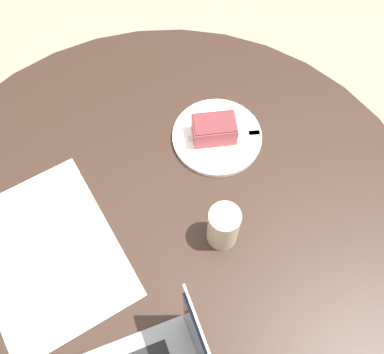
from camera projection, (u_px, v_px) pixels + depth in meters
The scene contains 7 objects.
ground_plane at pixel (176, 307), 1.63m from camera, with size 12.00×12.00×0.00m, color gray.
dining_table at pixel (167, 258), 1.08m from camera, with size 1.20×1.20×0.76m.
paper_document at pixel (47, 255), 0.94m from camera, with size 0.44×0.40×0.00m.
plate at pixel (217, 137), 1.06m from camera, with size 0.21×0.21×0.01m.
cake_slice at pixel (214, 129), 1.03m from camera, with size 0.06×0.10×0.06m.
fork at pixel (232, 135), 1.05m from camera, with size 0.03×0.17×0.00m.
coffee_glass at pixel (223, 227), 0.91m from camera, with size 0.06×0.06×0.11m.
Camera 1 is at (0.32, 0.01, 1.67)m, focal length 42.00 mm.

